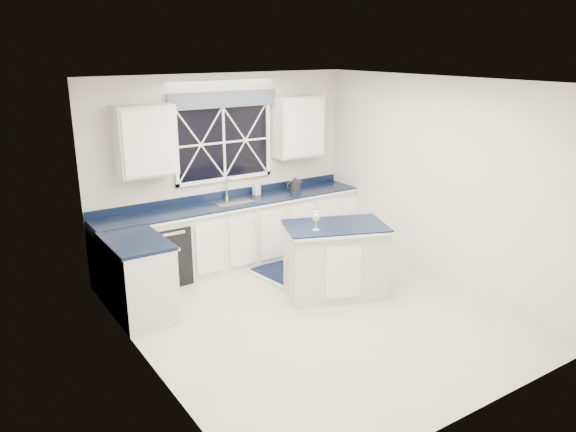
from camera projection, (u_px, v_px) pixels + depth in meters
ground at (314, 315)px, 6.65m from camera, size 4.50×4.50×0.00m
back_wall at (223, 170)px, 8.05m from camera, size 4.00×0.10×2.70m
base_cabinets at (219, 242)px, 7.76m from camera, size 3.99×1.60×0.90m
countertop at (234, 203)px, 7.93m from camera, size 3.98×0.64×0.04m
dishwasher at (162, 252)px, 7.50m from camera, size 0.60×0.58×0.82m
window at (224, 137)px, 7.87m from camera, size 1.65×0.09×1.26m
upper_cabinets at (228, 133)px, 7.75m from camera, size 3.10×0.34×0.90m
faucet at (227, 188)px, 8.04m from camera, size 0.05×0.20×0.30m
island at (335, 260)px, 7.09m from camera, size 1.43×1.15×0.93m
rug at (300, 266)px, 8.11m from camera, size 1.56×1.07×0.02m
kettle at (295, 184)px, 8.56m from camera, size 0.28×0.17×0.20m
wine_glass at (316, 217)px, 6.72m from camera, size 0.10×0.10×0.24m
soap_bottle at (256, 188)px, 8.29m from camera, size 0.10×0.10×0.20m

